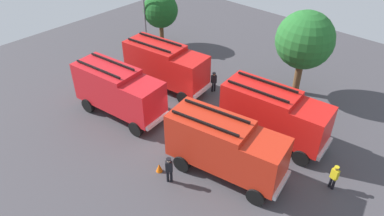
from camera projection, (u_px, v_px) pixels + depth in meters
name	position (u px, v px, depth m)	size (l,w,h in m)	color
ground_plane	(192.00, 124.00, 26.13)	(46.87, 46.87, 0.00)	#423F44
fire_truck_0	(118.00, 90.00, 25.90)	(7.43, 3.41, 3.88)	red
fire_truck_1	(225.00, 146.00, 20.90)	(7.51, 3.75, 3.88)	red
fire_truck_2	(166.00, 64.00, 29.06)	(7.45, 3.48, 3.88)	red
fire_truck_3	(274.00, 113.00, 23.54)	(7.41, 3.36, 3.88)	red
firefighter_0	(334.00, 176.00, 20.55)	(0.47, 0.34, 1.68)	black
firefighter_1	(214.00, 81.00, 29.19)	(0.41, 0.48, 1.73)	black
firefighter_2	(81.00, 84.00, 28.72)	(0.48, 0.42, 1.79)	black
firefighter_3	(169.00, 169.00, 20.92)	(0.47, 0.46, 1.82)	black
firefighter_4	(195.00, 108.00, 26.10)	(0.36, 0.47, 1.68)	black
tree_0	(160.00, 10.00, 35.16)	(3.44, 3.44, 5.33)	brown
tree_1	(305.00, 40.00, 26.98)	(4.44, 4.44, 6.88)	brown
traffic_cone_0	(159.00, 168.00, 22.03)	(0.42, 0.42, 0.59)	#F2600C
traffic_cone_1	(131.00, 90.00, 29.27)	(0.46, 0.46, 0.66)	#F2600C
lamppost	(145.00, 14.00, 34.43)	(0.36, 0.36, 6.07)	slate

